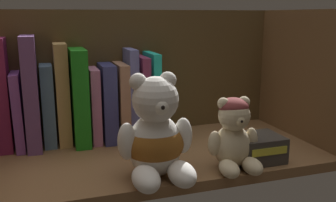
% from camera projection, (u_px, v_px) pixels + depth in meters
% --- Properties ---
extents(shelf_board, '(0.70, 0.31, 0.02)m').
position_uv_depth(shelf_board, '(152.00, 158.00, 0.78)').
color(shelf_board, brown).
rests_on(shelf_board, ground).
extents(shelf_back_panel, '(0.72, 0.01, 0.31)m').
position_uv_depth(shelf_back_panel, '(132.00, 77.00, 0.89)').
color(shelf_back_panel, brown).
rests_on(shelf_back_panel, ground).
extents(shelf_side_panel_right, '(0.02, 0.34, 0.31)m').
position_uv_depth(shelf_side_panel_right, '(302.00, 80.00, 0.85)').
color(shelf_side_panel_right, brown).
rests_on(shelf_side_panel_right, ground).
extents(book_1, '(0.03, 0.10, 0.23)m').
position_uv_depth(book_1, '(2.00, 94.00, 0.78)').
color(book_1, '#7D204D').
rests_on(book_1, shelf_board).
extents(book_2, '(0.02, 0.12, 0.16)m').
position_uv_depth(book_2, '(19.00, 110.00, 0.80)').
color(book_2, purple).
rests_on(book_2, shelf_board).
extents(book_3, '(0.03, 0.14, 0.24)m').
position_uv_depth(book_3, '(31.00, 92.00, 0.80)').
color(book_3, '#6C457F').
rests_on(book_3, shelf_board).
extents(book_4, '(0.03, 0.09, 0.18)m').
position_uv_depth(book_4, '(48.00, 105.00, 0.81)').
color(book_4, slate).
rests_on(book_4, shelf_board).
extents(book_5, '(0.03, 0.09, 0.22)m').
position_uv_depth(book_5, '(62.00, 94.00, 0.82)').
color(book_5, tan).
rests_on(book_5, shelf_board).
extents(book_6, '(0.03, 0.14, 0.21)m').
position_uv_depth(book_6, '(79.00, 95.00, 0.83)').
color(book_6, '#1D801A').
rests_on(book_6, shelf_board).
extents(book_7, '(0.02, 0.12, 0.17)m').
position_uv_depth(book_7, '(93.00, 104.00, 0.85)').
color(book_7, '#BC6C92').
rests_on(book_7, shelf_board).
extents(book_8, '(0.03, 0.13, 0.17)m').
position_uv_depth(book_8, '(106.00, 101.00, 0.85)').
color(book_8, navy).
rests_on(book_8, shelf_board).
extents(book_9, '(0.02, 0.15, 0.17)m').
position_uv_depth(book_9, '(119.00, 100.00, 0.86)').
color(book_9, '#9F6F54').
rests_on(book_9, shelf_board).
extents(book_10, '(0.02, 0.11, 0.20)m').
position_uv_depth(book_10, '(130.00, 93.00, 0.87)').
color(book_10, '#6D70B4').
rests_on(book_10, shelf_board).
extents(book_11, '(0.02, 0.13, 0.19)m').
position_uv_depth(book_11, '(140.00, 96.00, 0.88)').
color(book_11, '#7F2F55').
rests_on(book_11, shelf_board).
extents(book_12, '(0.02, 0.14, 0.20)m').
position_uv_depth(book_12, '(149.00, 94.00, 0.88)').
color(book_12, '#22D0BB').
rests_on(book_12, shelf_board).
extents(teddy_bear_larger, '(0.13, 0.14, 0.18)m').
position_uv_depth(teddy_bear_larger, '(156.00, 137.00, 0.65)').
color(teddy_bear_larger, white).
rests_on(teddy_bear_larger, shelf_board).
extents(teddy_bear_smaller, '(0.10, 0.10, 0.13)m').
position_uv_depth(teddy_bear_smaller, '(234.00, 135.00, 0.68)').
color(teddy_bear_smaller, beige).
rests_on(teddy_bear_smaller, shelf_board).
extents(small_product_box, '(0.09, 0.08, 0.05)m').
position_uv_depth(small_product_box, '(258.00, 148.00, 0.73)').
color(small_product_box, '#38332D').
rests_on(small_product_box, shelf_board).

